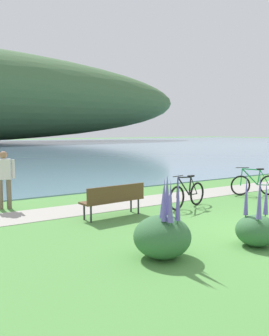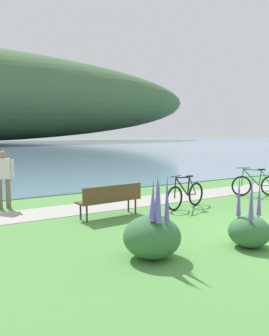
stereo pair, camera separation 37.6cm
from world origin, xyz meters
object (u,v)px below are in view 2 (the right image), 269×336
bicycle_leaning_near_bench (256,185)px  person_at_shoreline (3,176)px  park_bench_near_camera (110,198)px  bicycle_beside_path (185,195)px

bicycle_leaning_near_bench → person_at_shoreline: person_at_shoreline is taller
park_bench_near_camera → person_at_shoreline: (-2.15, 2.70, 0.46)m
bicycle_beside_path → bicycle_leaning_near_bench: bearing=4.7°
person_at_shoreline → bicycle_beside_path: bearing=-31.8°
bicycle_leaning_near_bench → bicycle_beside_path: same height
bicycle_beside_path → park_bench_near_camera: bearing=176.4°
park_bench_near_camera → bicycle_beside_path: 2.46m
park_bench_near_camera → person_at_shoreline: person_at_shoreline is taller
park_bench_near_camera → bicycle_leaning_near_bench: 5.90m
bicycle_leaning_near_bench → person_at_shoreline: size_ratio=0.92×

